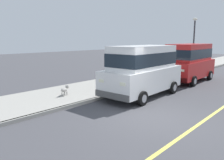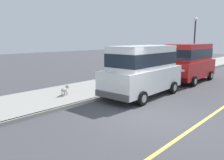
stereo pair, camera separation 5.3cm
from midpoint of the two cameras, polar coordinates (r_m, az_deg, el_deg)
name	(u,v)px [view 1 (the left image)]	position (r m, az deg, el deg)	size (l,w,h in m)	color
ground_plane	(152,117)	(8.75, 9.57, -9.00)	(80.00, 80.00, 0.00)	#424247
curb	(92,100)	(10.69, -5.13, -4.97)	(0.16, 64.00, 0.14)	gray
sidewalk	(68,94)	(12.03, -11.02, -3.41)	(3.60, 64.00, 0.14)	#99968E
lane_centre_line	(194,128)	(8.08, 19.39, -11.07)	(0.12, 57.60, 0.01)	#E0D64C
car_white_van	(143,68)	(11.59, 7.50, 2.84)	(2.22, 4.94, 2.52)	white
car_red_van	(189,61)	(16.41, 18.43, 4.52)	(2.20, 4.94, 2.52)	red
dog_grey	(65,89)	(11.43, -11.69, -2.30)	(0.39, 0.71, 0.49)	#999691
street_lamp	(194,38)	(20.68, 19.52, 9.71)	(0.36, 0.36, 4.42)	#2D2D33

